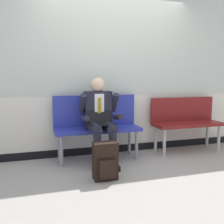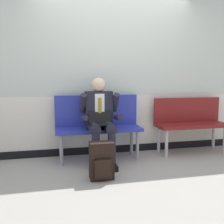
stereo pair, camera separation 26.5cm
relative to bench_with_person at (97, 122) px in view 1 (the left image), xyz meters
name	(u,v)px [view 1 (the left image)]	position (x,y,z in m)	size (l,w,h in m)	color
ground_plane	(127,166)	(0.32, -0.47, -0.56)	(18.00, 18.00, 0.00)	#9E9991
station_wall	(111,65)	(0.32, 0.27, 0.89)	(6.40, 0.14, 2.92)	beige
bench_with_person	(97,122)	(0.00, 0.00, 0.00)	(1.29, 0.42, 0.97)	#28339E
bench_empty	(186,119)	(1.56, -0.01, -0.03)	(1.19, 0.42, 0.90)	maroon
person_seated	(100,118)	(0.00, -0.21, 0.10)	(0.57, 0.70, 1.24)	#1E1E2D
backpack	(105,161)	(-0.10, -0.85, -0.34)	(0.29, 0.21, 0.46)	black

